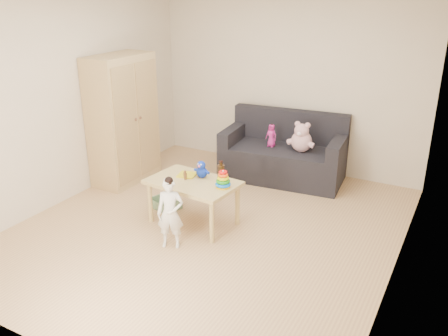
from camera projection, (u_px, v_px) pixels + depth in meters
The scene contains 13 objects.
room at pixel (208, 117), 4.93m from camera, with size 4.50×4.50×4.50m.
wardrobe at pixel (123, 120), 6.43m from camera, with size 0.48×0.97×1.74m, color tan.
sofa at pixel (282, 163), 6.67m from camera, with size 1.66×0.83×0.47m, color black.
play_table at pixel (193, 202), 5.42m from camera, with size 1.00×0.63×0.52m, color tan.
storage_bin at pixel (165, 203), 5.87m from camera, with size 0.36×0.27×0.11m, color #688E67, non-canonical shape.
toddler at pixel (170, 214), 4.89m from camera, with size 0.28×0.18×0.75m, color white.
pink_bear at pixel (302, 139), 6.37m from camera, with size 0.30×0.26×0.35m, color #DDA3AD, non-canonical shape.
doll at pixel (271, 136), 6.56m from camera, with size 0.16×0.11×0.31m, color #C62587.
ring_stacker at pixel (223, 181), 5.13m from camera, with size 0.17×0.17×0.20m.
brown_bottle at pixel (221, 172), 5.33m from camera, with size 0.08×0.08×0.23m.
blue_plush at pixel (202, 169), 5.39m from camera, with size 0.17×0.13×0.20m, color #1533BD, non-canonical shape.
wooden_figure at pixel (185, 175), 5.34m from camera, with size 0.05×0.04×0.11m, color brown, non-canonical shape.
yellow_book at pixel (187, 175), 5.47m from camera, with size 0.20×0.20×0.01m, color gold.
Camera 1 is at (2.43, -4.13, 2.61)m, focal length 38.00 mm.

